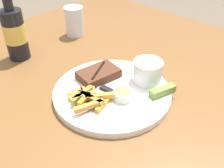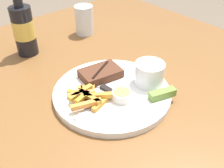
# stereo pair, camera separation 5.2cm
# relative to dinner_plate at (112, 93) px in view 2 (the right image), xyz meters

# --- Properties ---
(dining_table) EXTENTS (1.23, 1.27, 0.72)m
(dining_table) POSITION_rel_dinner_plate_xyz_m (0.00, 0.00, -0.08)
(dining_table) COLOR brown
(dining_table) RESTS_ON ground_plane
(dinner_plate) EXTENTS (0.31, 0.31, 0.02)m
(dinner_plate) POSITION_rel_dinner_plate_xyz_m (0.00, 0.00, 0.00)
(dinner_plate) COLOR white
(dinner_plate) RESTS_ON dining_table
(steak_portion) EXTENTS (0.12, 0.09, 0.03)m
(steak_portion) POSITION_rel_dinner_plate_xyz_m (0.02, 0.07, 0.02)
(steak_portion) COLOR #512D1E
(steak_portion) RESTS_ON dinner_plate
(fries_pile) EXTENTS (0.12, 0.11, 0.02)m
(fries_pile) POSITION_rel_dinner_plate_xyz_m (-0.08, 0.01, 0.02)
(fries_pile) COLOR gold
(fries_pile) RESTS_ON dinner_plate
(coleslaw_cup) EXTENTS (0.08, 0.08, 0.06)m
(coleslaw_cup) POSITION_rel_dinner_plate_xyz_m (0.10, -0.04, 0.04)
(coleslaw_cup) COLOR white
(coleslaw_cup) RESTS_ON dinner_plate
(dipping_sauce_cup) EXTENTS (0.05, 0.05, 0.02)m
(dipping_sauce_cup) POSITION_rel_dinner_plate_xyz_m (-0.01, -0.04, 0.02)
(dipping_sauce_cup) COLOR silver
(dipping_sauce_cup) RESTS_ON dinner_plate
(pickle_spear) EXTENTS (0.07, 0.04, 0.02)m
(pickle_spear) POSITION_rel_dinner_plate_xyz_m (0.08, -0.11, 0.02)
(pickle_spear) COLOR olive
(pickle_spear) RESTS_ON dinner_plate
(fork_utensil) EXTENTS (0.13, 0.04, 0.00)m
(fork_utensil) POSITION_rel_dinner_plate_xyz_m (-0.08, -0.02, 0.01)
(fork_utensil) COLOR #B7B7BC
(fork_utensil) RESTS_ON dinner_plate
(knife_utensil) EXTENTS (0.03, 0.17, 0.01)m
(knife_utensil) POSITION_rel_dinner_plate_xyz_m (-0.01, 0.04, 0.01)
(knife_utensil) COLOR #B7B7BC
(knife_utensil) RESTS_ON dinner_plate
(beer_bottle) EXTENTS (0.07, 0.07, 0.26)m
(beer_bottle) POSITION_rel_dinner_plate_xyz_m (-0.06, 0.36, 0.08)
(beer_bottle) COLOR black
(beer_bottle) RESTS_ON dining_table
(drinking_glass) EXTENTS (0.07, 0.07, 0.11)m
(drinking_glass) POSITION_rel_dinner_plate_xyz_m (0.18, 0.36, 0.04)
(drinking_glass) COLOR silver
(drinking_glass) RESTS_ON dining_table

